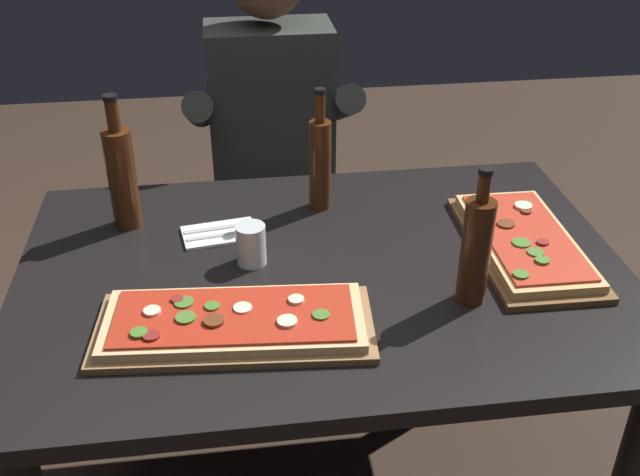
# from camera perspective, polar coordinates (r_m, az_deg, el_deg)

# --- Properties ---
(dining_table) EXTENTS (1.40, 0.96, 0.74)m
(dining_table) POSITION_cam_1_polar(r_m,az_deg,el_deg) (1.77, 0.22, -4.87)
(dining_table) COLOR black
(dining_table) RESTS_ON ground_plane
(pizza_rectangular_front) EXTENTS (0.58, 0.29, 0.05)m
(pizza_rectangular_front) POSITION_cam_1_polar(r_m,az_deg,el_deg) (1.52, -6.61, -6.52)
(pizza_rectangular_front) COLOR olive
(pizza_rectangular_front) RESTS_ON dining_table
(pizza_rectangular_left) EXTENTS (0.25, 0.49, 0.05)m
(pizza_rectangular_left) POSITION_cam_1_polar(r_m,az_deg,el_deg) (1.84, 15.42, -0.30)
(pizza_rectangular_left) COLOR brown
(pizza_rectangular_left) RESTS_ON dining_table
(wine_bottle_dark) EXTENTS (0.06, 0.06, 0.32)m
(wine_bottle_dark) POSITION_cam_1_polar(r_m,az_deg,el_deg) (1.91, 0.00, 5.91)
(wine_bottle_dark) COLOR #47230F
(wine_bottle_dark) RESTS_ON dining_table
(oil_bottle_amber) EXTENTS (0.07, 0.07, 0.34)m
(oil_bottle_amber) POSITION_cam_1_polar(r_m,az_deg,el_deg) (1.88, -14.98, 4.68)
(oil_bottle_amber) COLOR #47230F
(oil_bottle_amber) RESTS_ON dining_table
(vinegar_bottle_green) EXTENTS (0.06, 0.06, 0.31)m
(vinegar_bottle_green) POSITION_cam_1_polar(r_m,az_deg,el_deg) (1.57, 11.89, -0.84)
(vinegar_bottle_green) COLOR #47230F
(vinegar_bottle_green) RESTS_ON dining_table
(tumbler_near_camera) EXTENTS (0.07, 0.07, 0.10)m
(tumbler_near_camera) POSITION_cam_1_polar(r_m,az_deg,el_deg) (1.71, -5.32, -0.49)
(tumbler_near_camera) COLOR silver
(tumbler_near_camera) RESTS_ON dining_table
(napkin_cutlery_set) EXTENTS (0.19, 0.14, 0.01)m
(napkin_cutlery_set) POSITION_cam_1_polar(r_m,az_deg,el_deg) (1.85, -7.72, 0.37)
(napkin_cutlery_set) COLOR white
(napkin_cutlery_set) RESTS_ON dining_table
(diner_chair) EXTENTS (0.44, 0.44, 0.87)m
(diner_chair) POSITION_cam_1_polar(r_m,az_deg,el_deg) (2.57, -3.65, 3.35)
(diner_chair) COLOR #3D2B1E
(diner_chair) RESTS_ON ground_plane
(seated_diner) EXTENTS (0.53, 0.41, 1.33)m
(seated_diner) POSITION_cam_1_polar(r_m,az_deg,el_deg) (2.35, -3.62, 7.51)
(seated_diner) COLOR #23232D
(seated_diner) RESTS_ON ground_plane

